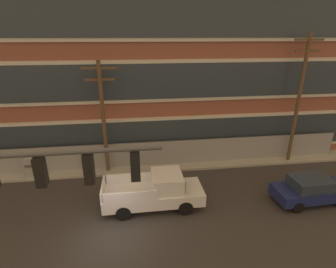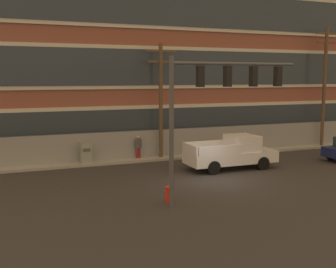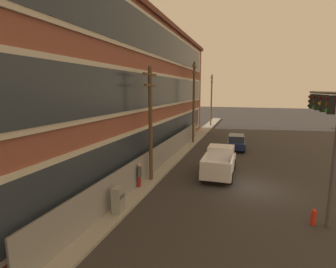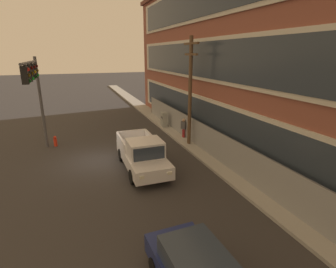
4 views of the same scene
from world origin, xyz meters
name	(u,v)px [view 1 (image 1 of 4)]	position (x,y,z in m)	size (l,w,h in m)	color
ground_plane	(111,240)	(0.00, 0.00, 0.00)	(160.00, 160.00, 0.00)	#333030
sidewalk_building_side	(117,169)	(0.00, 6.99, 0.08)	(80.00, 1.65, 0.16)	#9E9B93
brick_mill_building	(157,71)	(3.53, 12.82, 6.20)	(41.01, 10.61, 12.37)	brown
chain_link_fence	(153,154)	(2.66, 7.14, 1.02)	(28.42, 0.06, 2.01)	gray
traffic_signal_mast	(24,196)	(-1.85, -3.21, 4.82)	(6.19, 0.43, 6.42)	#4C4C51
pickup_truck_white	(156,191)	(2.39, 2.40, 0.96)	(5.61, 2.17, 2.03)	silver
sedan_navy	(311,189)	(11.36, 1.65, 0.80)	(4.50, 1.99, 1.56)	navy
utility_pole_near_corner	(103,115)	(-0.62, 6.76, 4.27)	(2.15, 0.26, 7.75)	brown
utility_pole_midblock	(299,97)	(13.00, 6.65, 5.08)	(2.01, 0.26, 9.36)	brown
electrical_cabinet	(30,169)	(-5.72, 6.57, 0.74)	(0.66, 0.46, 1.48)	#939993
pedestrian_near_cabinet	(85,160)	(-2.15, 6.97, 0.97)	(0.47, 0.42, 1.69)	maroon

